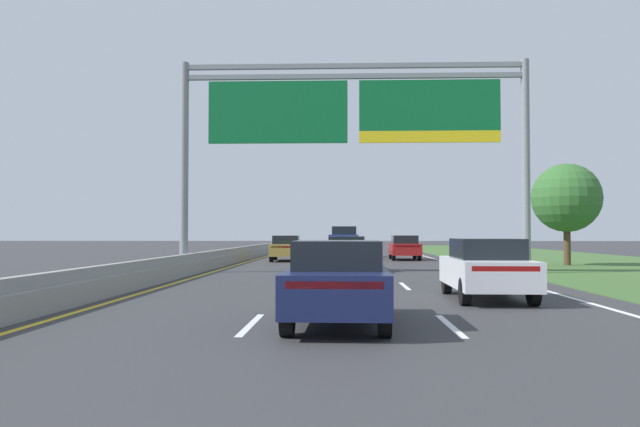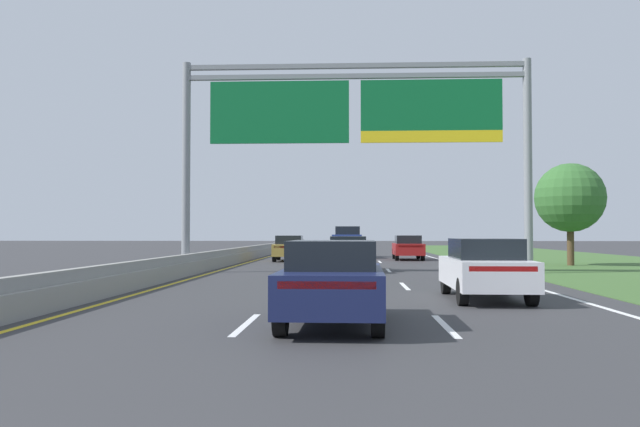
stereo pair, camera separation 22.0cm
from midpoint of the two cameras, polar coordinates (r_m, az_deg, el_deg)
The scene contains 12 objects.
ground_plane at distance 36.71m, azimuth 2.11°, elevation -4.41°, with size 220.00×220.00×0.00m, color #333335.
lane_striping at distance 36.25m, azimuth 2.11°, elevation -4.43°, with size 11.96×106.00×0.01m.
grass_verge_right at distance 39.27m, azimuth 22.97°, elevation -4.08°, with size 14.00×110.00×0.02m, color #3D602D.
median_barrier_concrete at distance 37.28m, azimuth -8.11°, elevation -3.81°, with size 0.60×110.00×0.85m.
overhead_sign_gantry at distance 28.33m, azimuth 2.71°, elevation 8.06°, with size 15.06×0.42×9.17m.
pickup_truck_blue at distance 45.99m, azimuth 1.98°, elevation -2.53°, with size 2.09×5.43×2.20m.
car_gold_left_lane_sedan at distance 40.40m, azimuth -3.12°, elevation -3.00°, with size 1.93×4.44×1.57m.
car_white_right_lane_sedan at distance 17.42m, azimuth 13.97°, elevation -4.62°, with size 1.88×4.42×1.57m.
car_navy_centre_lane_sedan at distance 12.27m, azimuth 1.09°, elevation -5.90°, with size 1.90×4.43×1.57m.
car_red_right_lane_sedan at distance 42.50m, azimuth 7.25°, elevation -2.93°, with size 1.86×4.42×1.57m.
car_darkgreen_centre_lane_sedan at distance 29.51m, azimuth 2.11°, elevation -3.47°, with size 1.82×4.40×1.57m.
roadside_tree_mid at distance 36.88m, azimuth 20.59°, elevation 1.28°, with size 3.64×3.64×5.41m.
Camera 1 is at (-0.11, -1.67, 1.71)m, focal length 36.61 mm.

